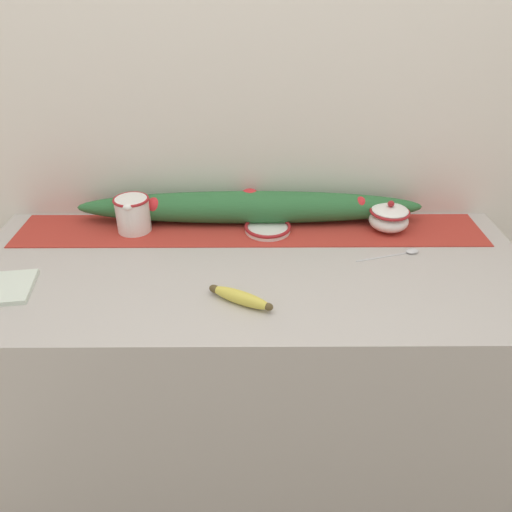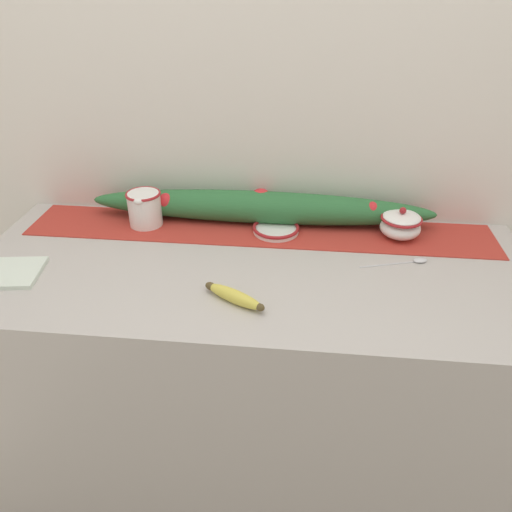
# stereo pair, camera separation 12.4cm
# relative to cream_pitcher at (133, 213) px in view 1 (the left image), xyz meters

# --- Properties ---
(ground_plane) EXTENTS (12.00, 12.00, 0.00)m
(ground_plane) POSITION_rel_cream_pitcher_xyz_m (0.35, -0.21, -0.93)
(ground_plane) COLOR gray
(countertop) EXTENTS (1.54, 0.65, 0.87)m
(countertop) POSITION_rel_cream_pitcher_xyz_m (0.35, -0.21, -0.49)
(countertop) COLOR #B7B2AD
(countertop) RESTS_ON ground_plane
(back_wall) EXTENTS (2.34, 0.04, 2.40)m
(back_wall) POSITION_rel_cream_pitcher_xyz_m (0.35, 0.13, 0.27)
(back_wall) COLOR silver
(back_wall) RESTS_ON ground_plane
(table_runner) EXTENTS (1.42, 0.21, 0.00)m
(table_runner) POSITION_rel_cream_pitcher_xyz_m (0.35, -0.00, -0.06)
(table_runner) COLOR #B23328
(table_runner) RESTS_ON countertop
(cream_pitcher) EXTENTS (0.11, 0.13, 0.11)m
(cream_pitcher) POSITION_rel_cream_pitcher_xyz_m (0.00, 0.00, 0.00)
(cream_pitcher) COLOR white
(cream_pitcher) RESTS_ON countertop
(sugar_bowl) EXTENTS (0.12, 0.12, 0.10)m
(sugar_bowl) POSITION_rel_cream_pitcher_xyz_m (0.77, -0.00, -0.02)
(sugar_bowl) COLOR white
(sugar_bowl) RESTS_ON countertop
(small_dish) EXTENTS (0.14, 0.14, 0.02)m
(small_dish) POSITION_rel_cream_pitcher_xyz_m (0.41, -0.01, -0.05)
(small_dish) COLOR white
(small_dish) RESTS_ON countertop
(banana) EXTENTS (0.16, 0.11, 0.03)m
(banana) POSITION_rel_cream_pitcher_xyz_m (0.33, -0.38, -0.04)
(banana) COLOR #DBCC4C
(banana) RESTS_ON countertop
(spoon) EXTENTS (0.19, 0.07, 0.01)m
(spoon) POSITION_rel_cream_pitcher_xyz_m (0.80, -0.14, -0.06)
(spoon) COLOR silver
(spoon) RESTS_ON countertop
(napkin_stack) EXTENTS (0.17, 0.17, 0.01)m
(napkin_stack) POSITION_rel_cream_pitcher_xyz_m (-0.27, -0.32, -0.05)
(napkin_stack) COLOR silver
(napkin_stack) RESTS_ON countertop
(poinsettia_garland) EXTENTS (1.07, 0.11, 0.10)m
(poinsettia_garland) POSITION_rel_cream_pitcher_xyz_m (0.35, 0.05, -0.01)
(poinsettia_garland) COLOR #2D6B38
(poinsettia_garland) RESTS_ON countertop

